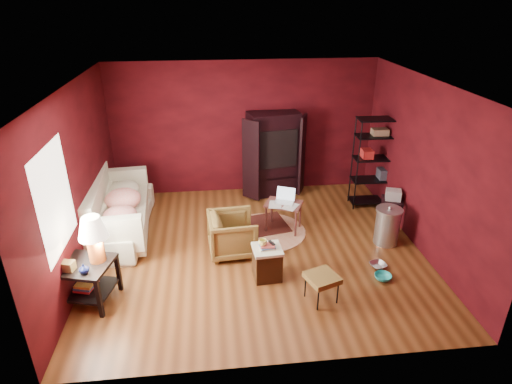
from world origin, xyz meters
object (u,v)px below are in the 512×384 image
at_px(hamper, 267,262).
at_px(wire_shelving, 377,159).
at_px(armchair, 232,232).
at_px(side_table, 90,252).
at_px(laptop_desk, 284,206).
at_px(sofa, 119,210).
at_px(tv_armoire, 273,152).

relative_size(hamper, wire_shelving, 0.33).
bearing_deg(armchair, hamper, -151.36).
relative_size(side_table, hamper, 2.18).
height_order(armchair, laptop_desk, laptop_desk).
bearing_deg(side_table, laptop_desk, 29.18).
distance_m(armchair, side_table, 2.26).
height_order(sofa, hamper, sofa).
bearing_deg(side_table, armchair, 26.33).
xyz_separation_m(armchair, tv_armoire, (1.02, 2.29, 0.54)).
height_order(side_table, laptop_desk, side_table).
distance_m(armchair, laptop_desk, 1.19).
relative_size(laptop_desk, tv_armoire, 0.44).
relative_size(sofa, armchair, 2.97).
height_order(armchair, tv_armoire, tv_armoire).
distance_m(side_table, wire_shelving, 5.56).
relative_size(hamper, laptop_desk, 0.76).
relative_size(hamper, tv_armoire, 0.34).
distance_m(sofa, tv_armoire, 3.35).
height_order(side_table, hamper, side_table).
bearing_deg(armchair, wire_shelving, -67.70).
bearing_deg(sofa, wire_shelving, -81.55).
relative_size(armchair, wire_shelving, 0.42).
relative_size(armchair, laptop_desk, 0.98).
bearing_deg(laptop_desk, tv_armoire, 112.82).
bearing_deg(sofa, armchair, -112.45).
relative_size(sofa, laptop_desk, 2.93).
bearing_deg(laptop_desk, hamper, -84.91).
bearing_deg(side_table, hamper, 5.56).
xyz_separation_m(hamper, laptop_desk, (0.49, 1.42, 0.21)).
distance_m(sofa, armchair, 2.18).
xyz_separation_m(sofa, armchair, (1.99, -0.89, -0.06)).
bearing_deg(tv_armoire, sofa, -166.11).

